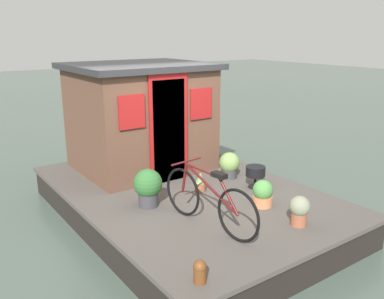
% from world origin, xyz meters
% --- Properties ---
extents(ground_plane, '(60.00, 60.00, 0.00)m').
position_xyz_m(ground_plane, '(0.00, 0.00, 0.00)').
color(ground_plane, '#47564C').
extents(houseboat_deck, '(5.02, 3.37, 0.49)m').
position_xyz_m(houseboat_deck, '(0.00, 0.00, 0.24)').
color(houseboat_deck, '#4C4742').
rests_on(houseboat_deck, ground_plane).
extents(houseboat_cabin, '(2.07, 2.38, 1.90)m').
position_xyz_m(houseboat_cabin, '(1.40, 0.00, 1.45)').
color(houseboat_cabin, brown).
rests_on(houseboat_cabin, houseboat_deck).
extents(bicycle, '(1.66, 0.50, 0.79)m').
position_xyz_m(bicycle, '(-1.28, 0.52, 0.86)').
color(bicycle, black).
rests_on(bicycle, houseboat_deck).
extents(potted_plant_fern, '(0.41, 0.41, 0.56)m').
position_xyz_m(potted_plant_fern, '(-0.26, 0.81, 0.79)').
color(potted_plant_fern, '#38383D').
rests_on(potted_plant_fern, houseboat_deck).
extents(potted_plant_thyme, '(0.17, 0.17, 0.32)m').
position_xyz_m(potted_plant_thyme, '(-0.24, -0.13, 0.64)').
color(potted_plant_thyme, '#935138').
rests_on(potted_plant_thyme, houseboat_deck).
extents(potted_plant_mint, '(0.27, 0.27, 0.40)m').
position_xyz_m(potted_plant_mint, '(-1.93, -0.47, 0.70)').
color(potted_plant_mint, '#935138').
rests_on(potted_plant_mint, houseboat_deck).
extents(potted_plant_sage, '(0.29, 0.29, 0.39)m').
position_xyz_m(potted_plant_sage, '(-1.21, -0.53, 0.68)').
color(potted_plant_sage, '#C6754C').
rests_on(potted_plant_sage, houseboat_deck).
extents(potted_plant_basil, '(0.35, 0.35, 0.45)m').
position_xyz_m(potted_plant_basil, '(0.00, -0.93, 0.72)').
color(potted_plant_basil, '#38383D').
rests_on(potted_plant_basil, houseboat_deck).
extents(charcoal_grill, '(0.31, 0.31, 0.36)m').
position_xyz_m(charcoal_grill, '(-0.61, -0.96, 0.75)').
color(charcoal_grill, black).
rests_on(charcoal_grill, houseboat_deck).
extents(mooring_bollard, '(0.14, 0.14, 0.25)m').
position_xyz_m(mooring_bollard, '(-2.21, 1.34, 0.62)').
color(mooring_bollard, brown).
rests_on(mooring_bollard, houseboat_deck).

